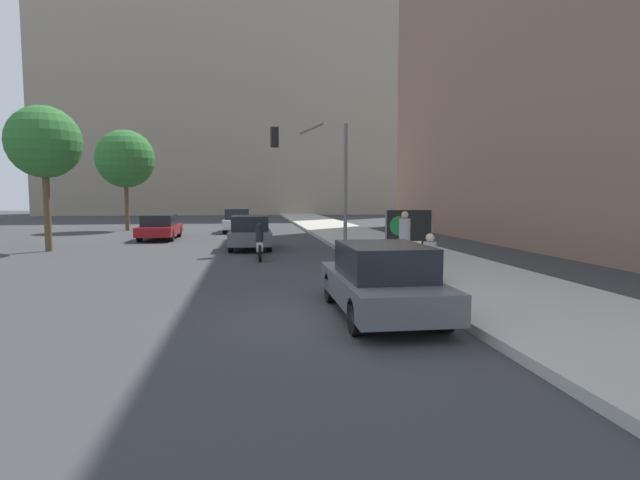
% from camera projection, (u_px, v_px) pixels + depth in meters
% --- Properties ---
extents(ground_plane, '(160.00, 160.00, 0.00)m').
position_uv_depth(ground_plane, '(354.00, 316.00, 9.76)').
color(ground_plane, '#38383A').
extents(sidewalk_curb, '(4.35, 90.00, 0.18)m').
position_uv_depth(sidewalk_curb, '(368.00, 241.00, 25.08)').
color(sidewalk_curb, '#B7B2A8').
rests_on(sidewalk_curb, ground_plane).
extents(building_backdrop_far, '(52.00, 12.00, 40.09)m').
position_uv_depth(building_backdrop_far, '(248.00, 65.00, 67.06)').
color(building_backdrop_far, gray).
rests_on(building_backdrop_far, ground_plane).
extents(building_backdrop_right, '(10.00, 32.00, 23.68)m').
position_uv_depth(building_backdrop_right, '(594.00, 0.00, 24.22)').
color(building_backdrop_right, '#936B56').
rests_on(building_backdrop_right, ground_plane).
extents(seated_protester, '(1.00, 0.77, 1.21)m').
position_uv_depth(seated_protester, '(430.00, 256.00, 12.72)').
color(seated_protester, '#474C56').
rests_on(seated_protester, sidewalk_curb).
extents(jogger_on_sidewalk, '(0.34, 0.34, 1.71)m').
position_uv_depth(jogger_on_sidewalk, '(405.00, 239.00, 15.12)').
color(jogger_on_sidewalk, '#756651').
rests_on(jogger_on_sidewalk, sidewalk_curb).
extents(protest_banner, '(1.74, 0.06, 1.68)m').
position_uv_depth(protest_banner, '(409.00, 232.00, 17.65)').
color(protest_banner, slate).
rests_on(protest_banner, sidewalk_curb).
extents(traffic_light_pole, '(3.42, 3.18, 5.37)m').
position_uv_depth(traffic_light_pole, '(319.00, 162.00, 21.73)').
color(traffic_light_pole, slate).
rests_on(traffic_light_pole, sidewalk_curb).
extents(parked_car_curbside, '(1.75, 4.31, 1.42)m').
position_uv_depth(parked_car_curbside, '(382.00, 280.00, 9.70)').
color(parked_car_curbside, '#565B60').
rests_on(parked_car_curbside, ground_plane).
extents(car_on_road_nearest, '(1.82, 4.18, 1.49)m').
position_uv_depth(car_on_road_nearest, '(250.00, 233.00, 22.15)').
color(car_on_road_nearest, '#565B60').
rests_on(car_on_road_nearest, ground_plane).
extents(car_on_road_midblock, '(1.82, 4.66, 1.35)m').
position_uv_depth(car_on_road_midblock, '(160.00, 227.00, 27.09)').
color(car_on_road_midblock, maroon).
rests_on(car_on_road_midblock, ground_plane).
extents(car_on_road_distant, '(1.75, 4.22, 1.54)m').
position_uv_depth(car_on_road_distant, '(237.00, 221.00, 32.66)').
color(car_on_road_distant, white).
rests_on(car_on_road_distant, ground_plane).
extents(motorcycle_on_road, '(0.28, 2.14, 1.35)m').
position_uv_depth(motorcycle_on_road, '(260.00, 244.00, 18.54)').
color(motorcycle_on_road, silver).
rests_on(motorcycle_on_road, ground_plane).
extents(street_tree_near_curb, '(3.02, 3.02, 6.13)m').
position_uv_depth(street_tree_near_curb, '(44.00, 143.00, 20.92)').
color(street_tree_near_curb, brown).
rests_on(street_tree_near_curb, ground_plane).
extents(street_tree_midblock, '(3.92, 3.92, 6.86)m').
position_uv_depth(street_tree_midblock, '(125.00, 159.00, 33.92)').
color(street_tree_midblock, brown).
rests_on(street_tree_midblock, ground_plane).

